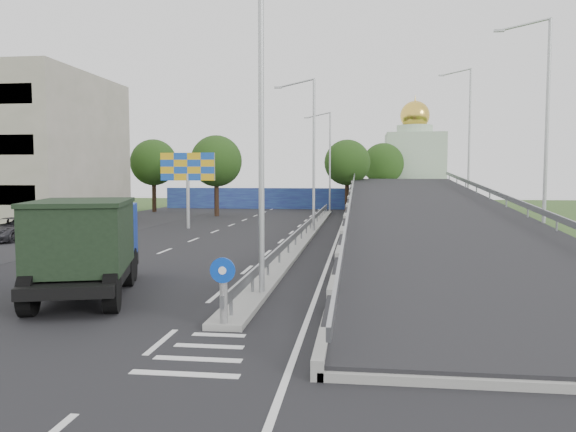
% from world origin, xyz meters
% --- Properties ---
extents(ground, '(160.00, 160.00, 0.00)m').
position_xyz_m(ground, '(0.00, 0.00, 0.00)').
color(ground, '#2D4C1E').
rests_on(ground, ground).
extents(road_surface, '(26.00, 90.00, 0.04)m').
position_xyz_m(road_surface, '(-3.00, 20.00, 0.00)').
color(road_surface, black).
rests_on(road_surface, ground).
extents(parking_strip, '(8.00, 90.00, 0.05)m').
position_xyz_m(parking_strip, '(-16.00, 20.00, 0.00)').
color(parking_strip, black).
rests_on(parking_strip, ground).
extents(median, '(1.00, 44.00, 0.20)m').
position_xyz_m(median, '(0.00, 24.00, 0.10)').
color(median, gray).
rests_on(median, ground).
extents(overpass_ramp, '(10.00, 50.00, 3.50)m').
position_xyz_m(overpass_ramp, '(7.50, 24.00, 1.75)').
color(overpass_ramp, gray).
rests_on(overpass_ramp, ground).
extents(median_guardrail, '(0.09, 44.00, 0.71)m').
position_xyz_m(median_guardrail, '(0.00, 24.00, 0.75)').
color(median_guardrail, gray).
rests_on(median_guardrail, median).
extents(sign_bollard, '(0.64, 0.23, 1.67)m').
position_xyz_m(sign_bollard, '(0.00, 2.17, 1.03)').
color(sign_bollard, black).
rests_on(sign_bollard, median).
extents(lamp_post_near, '(2.74, 0.18, 10.08)m').
position_xyz_m(lamp_post_near, '(0.11, 6.00, 5.81)').
color(lamp_post_near, '#B2B5B7').
rests_on(lamp_post_near, median).
extents(lamp_post_mid, '(2.74, 0.18, 10.08)m').
position_xyz_m(lamp_post_mid, '(0.11, 26.00, 5.81)').
color(lamp_post_mid, '#B2B5B7').
rests_on(lamp_post_mid, median).
extents(lamp_post_far, '(2.74, 0.18, 10.08)m').
position_xyz_m(lamp_post_far, '(0.11, 46.00, 5.81)').
color(lamp_post_far, '#B2B5B7').
rests_on(lamp_post_far, median).
extents(blue_wall, '(30.00, 0.50, 2.40)m').
position_xyz_m(blue_wall, '(-4.00, 52.00, 1.20)').
color(blue_wall, navy).
rests_on(blue_wall, ground).
extents(church, '(7.00, 7.00, 13.80)m').
position_xyz_m(church, '(10.00, 60.00, 5.31)').
color(church, '#B2CCAD').
rests_on(church, ground).
extents(billboard, '(4.00, 0.24, 5.50)m').
position_xyz_m(billboard, '(-9.00, 28.00, 4.19)').
color(billboard, '#B2B5B7').
rests_on(billboard, ground).
extents(tree_left_mid, '(4.80, 4.80, 7.60)m').
position_xyz_m(tree_left_mid, '(-10.00, 40.00, 5.18)').
color(tree_left_mid, black).
rests_on(tree_left_mid, ground).
extents(tree_median_far, '(4.80, 4.80, 7.60)m').
position_xyz_m(tree_median_far, '(2.00, 48.00, 5.18)').
color(tree_median_far, black).
rests_on(tree_median_far, ground).
extents(tree_left_far, '(4.80, 4.80, 7.60)m').
position_xyz_m(tree_left_far, '(-18.00, 45.00, 5.18)').
color(tree_left_far, black).
rests_on(tree_left_far, ground).
extents(tree_ramp_far, '(4.80, 4.80, 7.60)m').
position_xyz_m(tree_ramp_far, '(6.00, 55.00, 5.18)').
color(tree_ramp_far, black).
rests_on(tree_ramp_far, ground).
extents(dump_truck, '(4.54, 7.55, 3.13)m').
position_xyz_m(dump_truck, '(-5.44, 5.85, 1.73)').
color(dump_truck, black).
rests_on(dump_truck, ground).
extents(parked_car_c, '(2.29, 4.93, 1.37)m').
position_xyz_m(parked_car_c, '(-17.23, 19.47, 0.68)').
color(parked_car_c, '#313135').
rests_on(parked_car_c, ground).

